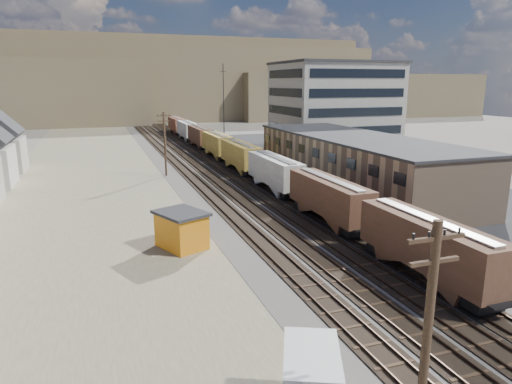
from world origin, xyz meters
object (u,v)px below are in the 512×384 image
object	(u,v)px
freight_train	(228,148)
utility_pole_north	(165,143)
maintenance_shed	(182,229)
utility_pole_south	(426,352)
parked_car_blue	(319,152)

from	to	relation	value
freight_train	utility_pole_north	xyz separation A→B (m)	(-12.30, -7.61, 2.50)
freight_train	maintenance_shed	bearing A→B (deg)	-111.40
freight_train	maintenance_shed	xyz separation A→B (m)	(-15.85, -40.45, -1.10)
maintenance_shed	utility_pole_south	bearing A→B (deg)	-82.55
freight_train	parked_car_blue	world-z (taller)	freight_train
utility_pole_north	parked_car_blue	bearing A→B (deg)	17.48
utility_pole_north	utility_pole_south	bearing A→B (deg)	-90.00
utility_pole_north	parked_car_blue	world-z (taller)	utility_pole_north
parked_car_blue	utility_pole_north	bearing A→B (deg)	168.54
freight_train	maintenance_shed	distance (m)	43.46
utility_pole_south	parked_car_blue	xyz separation A→B (m)	(31.92, 70.05, -4.45)
freight_train	utility_pole_north	world-z (taller)	utility_pole_north
utility_pole_south	utility_pole_north	bearing A→B (deg)	90.00
freight_train	maintenance_shed	world-z (taller)	freight_train
utility_pole_south	maintenance_shed	world-z (taller)	utility_pole_south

